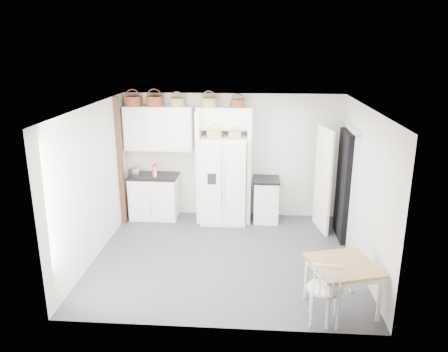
{
  "coord_description": "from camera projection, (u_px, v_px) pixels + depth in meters",
  "views": [
    {
      "loc": [
        0.47,
        -6.86,
        3.57
      ],
      "look_at": [
        -0.06,
        0.4,
        1.35
      ],
      "focal_mm": 35.0,
      "sensor_mm": 36.0,
      "label": 1
    }
  ],
  "objects": [
    {
      "name": "wall_right",
      "position": [
        364.0,
        189.0,
        7.08
      ],
      "size": [
        0.0,
        4.0,
        4.0
      ],
      "primitive_type": "plane",
      "rotation": [
        1.57,
        0.0,
        -1.57
      ],
      "color": "silver",
      "rests_on": "floor"
    },
    {
      "name": "counter_right",
      "position": [
        267.0,
        180.0,
        8.93
      ],
      "size": [
        0.53,
        0.63,
        0.04
      ],
      "primitive_type": "cube",
      "color": "black",
      "rests_on": "base_cab_right"
    },
    {
      "name": "trim_post",
      "position": [
        120.0,
        162.0,
        8.68
      ],
      "size": [
        0.09,
        0.09,
        2.6
      ],
      "primitive_type": "cube",
      "color": "#381B11",
      "rests_on": "floor"
    },
    {
      "name": "fridge_panel_right",
      "position": [
        249.0,
        167.0,
        8.88
      ],
      "size": [
        0.08,
        0.6,
        2.3
      ],
      "primitive_type": "cube",
      "color": "white",
      "rests_on": "floor"
    },
    {
      "name": "base_cab_left",
      "position": [
        155.0,
        197.0,
        9.22
      ],
      "size": [
        0.97,
        0.61,
        0.9
      ],
      "primitive_type": "cube",
      "color": "white",
      "rests_on": "floor"
    },
    {
      "name": "dining_table",
      "position": [
        341.0,
        287.0,
        6.01
      ],
      "size": [
        1.05,
        1.05,
        0.7
      ],
      "primitive_type": "cube",
      "rotation": [
        0.0,
        0.0,
        0.29
      ],
      "color": "brown",
      "rests_on": "floor"
    },
    {
      "name": "wall_left",
      "position": [
        94.0,
        183.0,
        7.39
      ],
      "size": [
        0.0,
        4.0,
        4.0
      ],
      "primitive_type": "plane",
      "rotation": [
        1.57,
        0.0,
        1.57
      ],
      "color": "silver",
      "rests_on": "floor"
    },
    {
      "name": "floor",
      "position": [
        226.0,
        256.0,
        7.61
      ],
      "size": [
        4.5,
        4.5,
        0.0
      ],
      "primitive_type": "plane",
      "color": "#36363D",
      "rests_on": "ground"
    },
    {
      "name": "basket_fridge_a",
      "position": [
        214.0,
        135.0,
        8.55
      ],
      "size": [
        0.29,
        0.29,
        0.16
      ],
      "primitive_type": "cylinder",
      "color": "olive",
      "rests_on": "refrigerator"
    },
    {
      "name": "basket_upper_b",
      "position": [
        154.0,
        101.0,
        8.75
      ],
      "size": [
        0.34,
        0.34,
        0.2
      ],
      "primitive_type": "cylinder",
      "color": "maroon",
      "rests_on": "upper_cabinet"
    },
    {
      "name": "cookbook_red",
      "position": [
        155.0,
        170.0,
        8.96
      ],
      "size": [
        0.06,
        0.17,
        0.25
      ],
      "primitive_type": "cube",
      "rotation": [
        0.0,
        0.0,
        -0.16
      ],
      "color": "#B72637",
      "rests_on": "counter_left"
    },
    {
      "name": "counter_left",
      "position": [
        153.0,
        176.0,
        9.08
      ],
      "size": [
        1.01,
        0.65,
        0.04
      ],
      "primitive_type": "cube",
      "color": "black",
      "rests_on": "base_cab_left"
    },
    {
      "name": "basket_upper_a",
      "position": [
        133.0,
        101.0,
        8.79
      ],
      "size": [
        0.33,
        0.33,
        0.19
      ],
      "primitive_type": "cylinder",
      "color": "maroon",
      "rests_on": "upper_cabinet"
    },
    {
      "name": "upper_cabinet",
      "position": [
        159.0,
        128.0,
        8.91
      ],
      "size": [
        1.4,
        0.34,
        0.9
      ],
      "primitive_type": "cube",
      "color": "white",
      "rests_on": "wall_back"
    },
    {
      "name": "windsor_chair",
      "position": [
        325.0,
        289.0,
        5.7
      ],
      "size": [
        0.52,
        0.48,
        0.98
      ],
      "primitive_type": "cube",
      "rotation": [
        0.0,
        0.0,
        -0.1
      ],
      "color": "white",
      "rests_on": "floor"
    },
    {
      "name": "cookbook_cream",
      "position": [
        155.0,
        171.0,
        8.96
      ],
      "size": [
        0.05,
        0.15,
        0.22
      ],
      "primitive_type": "cube",
      "rotation": [
        0.0,
        0.0,
        0.13
      ],
      "color": "beige",
      "rests_on": "counter_left"
    },
    {
      "name": "doorway_void",
      "position": [
        345.0,
        186.0,
        8.12
      ],
      "size": [
        0.18,
        0.85,
        2.05
      ],
      "primitive_type": "cube",
      "color": "black",
      "rests_on": "floor"
    },
    {
      "name": "base_cab_right",
      "position": [
        266.0,
        200.0,
        9.06
      ],
      "size": [
        0.5,
        0.59,
        0.87
      ],
      "primitive_type": "cube",
      "color": "white",
      "rests_on": "floor"
    },
    {
      "name": "bridge_cabinet",
      "position": [
        225.0,
        118.0,
        8.75
      ],
      "size": [
        1.12,
        0.34,
        0.45
      ],
      "primitive_type": "cube",
      "color": "white",
      "rests_on": "wall_back"
    },
    {
      "name": "refrigerator",
      "position": [
        224.0,
        180.0,
        8.91
      ],
      "size": [
        0.92,
        0.74,
        1.77
      ],
      "primitive_type": "cube",
      "color": "white",
      "rests_on": "floor"
    },
    {
      "name": "door_slab",
      "position": [
        323.0,
        180.0,
        8.46
      ],
      "size": [
        0.21,
        0.79,
        2.05
      ],
      "primitive_type": "cube",
      "rotation": [
        0.0,
        0.0,
        -1.36
      ],
      "color": "white",
      "rests_on": "floor"
    },
    {
      "name": "wall_back",
      "position": [
        232.0,
        156.0,
        9.14
      ],
      "size": [
        4.5,
        0.0,
        4.5
      ],
      "primitive_type": "plane",
      "rotation": [
        1.57,
        0.0,
        0.0
      ],
      "color": "silver",
      "rests_on": "floor"
    },
    {
      "name": "ceiling",
      "position": [
        226.0,
        107.0,
        6.86
      ],
      "size": [
        4.5,
        4.5,
        0.0
      ],
      "primitive_type": "plane",
      "color": "white",
      "rests_on": "wall_back"
    },
    {
      "name": "basket_fridge_b",
      "position": [
        235.0,
        135.0,
        8.52
      ],
      "size": [
        0.24,
        0.24,
        0.13
      ],
      "primitive_type": "cylinder",
      "color": "olive",
      "rests_on": "refrigerator"
    },
    {
      "name": "basket_bridge_b",
      "position": [
        238.0,
        103.0,
        8.64
      ],
      "size": [
        0.26,
        0.26,
        0.15
      ],
      "primitive_type": "cylinder",
      "color": "maroon",
      "rests_on": "bridge_cabinet"
    },
    {
      "name": "fridge_panel_left",
      "position": [
        199.0,
        166.0,
        8.95
      ],
      "size": [
        0.08,
        0.6,
        2.3
      ],
      "primitive_type": "cube",
      "color": "white",
      "rests_on": "floor"
    },
    {
      "name": "basket_upper_c",
      "position": [
        177.0,
        102.0,
        8.73
      ],
      "size": [
        0.29,
        0.29,
        0.16
      ],
      "primitive_type": "cylinder",
      "color": "olive",
      "rests_on": "upper_cabinet"
    },
    {
      "name": "toaster",
      "position": [
        134.0,
        172.0,
        9.04
      ],
      "size": [
        0.23,
        0.14,
        0.15
      ],
      "primitive_type": "cube",
      "rotation": [
        0.0,
        0.0,
        -0.07
      ],
      "color": "silver",
      "rests_on": "counter_left"
    },
    {
      "name": "basket_bridge_a",
      "position": [
        209.0,
        102.0,
        8.68
      ],
      "size": [
        0.31,
        0.31,
        0.18
      ],
      "primitive_type": "cylinder",
      "color": "olive",
      "rests_on": "bridge_cabinet"
    }
  ]
}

